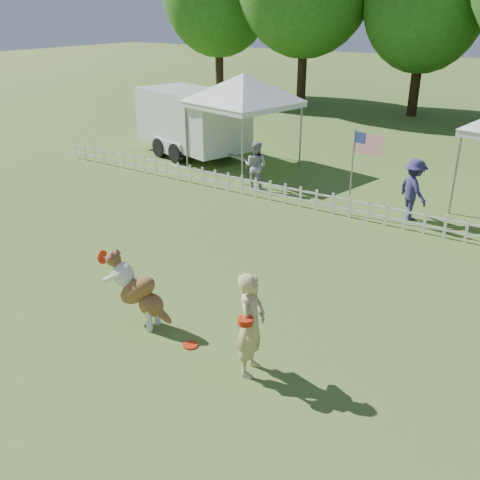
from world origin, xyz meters
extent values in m
plane|color=#30581B|center=(0.00, 0.00, 0.00)|extent=(120.00, 120.00, 0.00)
imported|color=tan|center=(1.67, -0.06, 0.85)|extent=(0.54, 0.70, 1.70)
cylinder|color=red|center=(0.46, -0.07, 0.01)|extent=(0.33, 0.33, 0.02)
imported|color=#9D9EA3|center=(-3.16, 7.63, 0.75)|extent=(0.81, 0.67, 1.51)
imported|color=navy|center=(1.63, 7.84, 0.82)|extent=(1.20, 1.14, 1.63)
camera|label=1|loc=(5.37, -5.83, 5.25)|focal=40.00mm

